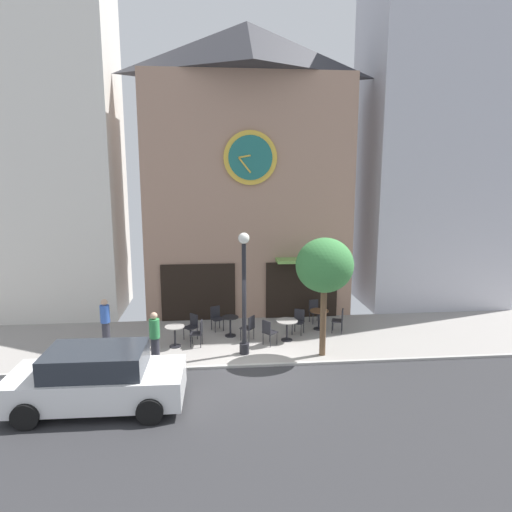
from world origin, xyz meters
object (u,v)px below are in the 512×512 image
(cafe_table_near_door, at_px, (287,326))
(parked_car_white, at_px, (97,379))
(cafe_table_center_right, at_px, (175,333))
(street_tree, at_px, (325,266))
(street_lamp, at_px, (244,294))
(cafe_chair_corner, at_px, (216,316))
(cafe_chair_outer, at_px, (199,331))
(cafe_chair_facing_street, at_px, (340,319))
(cafe_table_leftmost, at_px, (319,316))
(cafe_chair_right_end, at_px, (192,325))
(cafe_chair_curbside, at_px, (299,320))
(cafe_chair_near_tree, at_px, (314,309))
(cafe_table_near_curb, at_px, (230,323))
(pedestrian_green, at_px, (155,337))
(cafe_chair_near_lamp, at_px, (249,326))
(cafe_chair_facing_wall, at_px, (268,331))
(pedestrian_blue, at_px, (105,322))

(cafe_table_near_door, distance_m, parked_car_white, 6.89)
(cafe_table_center_right, bearing_deg, street_tree, -13.54)
(street_lamp, relative_size, cafe_table_center_right, 5.50)
(cafe_chair_corner, bearing_deg, cafe_chair_outer, -111.46)
(cafe_chair_facing_street, height_order, parked_car_white, parked_car_white)
(cafe_table_leftmost, xyz_separation_m, cafe_chair_right_end, (-4.75, -0.57, -0.00))
(cafe_chair_curbside, bearing_deg, street_tree, -79.09)
(cafe_chair_near_tree, bearing_deg, cafe_table_near_door, -127.17)
(street_lamp, distance_m, cafe_table_near_curb, 2.32)
(cafe_chair_outer, height_order, parked_car_white, parked_car_white)
(cafe_table_center_right, distance_m, cafe_chair_corner, 2.11)
(cafe_table_leftmost, relative_size, parked_car_white, 0.17)
(cafe_chair_curbside, relative_size, parked_car_white, 0.21)
(parked_car_white, bearing_deg, pedestrian_green, 66.32)
(cafe_table_near_curb, height_order, cafe_chair_near_tree, cafe_chair_near_tree)
(cafe_chair_near_lamp, height_order, parked_car_white, parked_car_white)
(cafe_chair_facing_street, bearing_deg, cafe_table_near_door, -163.75)
(street_tree, distance_m, cafe_chair_facing_wall, 3.11)
(cafe_chair_outer, height_order, pedestrian_blue, pedestrian_blue)
(cafe_table_near_curb, relative_size, cafe_chair_curbside, 0.81)
(pedestrian_green, bearing_deg, cafe_chair_curbside, 24.60)
(cafe_table_near_door, distance_m, cafe_chair_right_end, 3.38)
(cafe_table_near_curb, height_order, cafe_table_leftmost, cafe_table_leftmost)
(cafe_chair_facing_street, height_order, pedestrian_blue, pedestrian_blue)
(pedestrian_blue, bearing_deg, cafe_chair_facing_street, 3.80)
(cafe_chair_near_lamp, bearing_deg, street_tree, -33.60)
(cafe_chair_outer, bearing_deg, cafe_chair_curbside, 13.90)
(parked_car_white, bearing_deg, cafe_chair_right_end, 64.86)
(cafe_chair_facing_street, height_order, cafe_chair_near_lamp, same)
(cafe_table_leftmost, xyz_separation_m, cafe_chair_near_lamp, (-2.73, -0.91, -0.00))
(street_lamp, relative_size, cafe_table_near_curb, 5.51)
(cafe_table_center_right, bearing_deg, cafe_chair_right_end, 50.97)
(cafe_chair_right_end, bearing_deg, cafe_chair_facing_wall, -18.13)
(cafe_table_leftmost, relative_size, cafe_chair_near_lamp, 0.82)
(cafe_chair_facing_wall, distance_m, cafe_chair_near_lamp, 0.81)
(street_lamp, relative_size, cafe_chair_near_lamp, 4.47)
(cafe_chair_facing_wall, bearing_deg, cafe_chair_curbside, 40.42)
(cafe_table_near_curb, distance_m, cafe_table_leftmost, 3.40)
(pedestrian_blue, height_order, parked_car_white, pedestrian_blue)
(cafe_chair_facing_street, bearing_deg, cafe_table_center_right, -172.10)
(cafe_table_near_door, xyz_separation_m, cafe_chair_near_lamp, (-1.33, 0.12, -0.01))
(cafe_table_near_door, xyz_separation_m, parked_car_white, (-5.51, -4.13, 0.22))
(cafe_chair_near_tree, distance_m, parked_car_white, 9.15)
(street_lamp, relative_size, pedestrian_blue, 2.41)
(cafe_chair_right_end, height_order, cafe_chair_corner, same)
(cafe_table_near_curb, height_order, pedestrian_green, pedestrian_green)
(pedestrian_green, bearing_deg, cafe_table_leftmost, 24.37)
(cafe_table_near_door, distance_m, cafe_chair_corner, 2.82)
(cafe_table_near_curb, relative_size, cafe_table_leftmost, 0.99)
(cafe_table_center_right, bearing_deg, cafe_chair_corner, 47.60)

